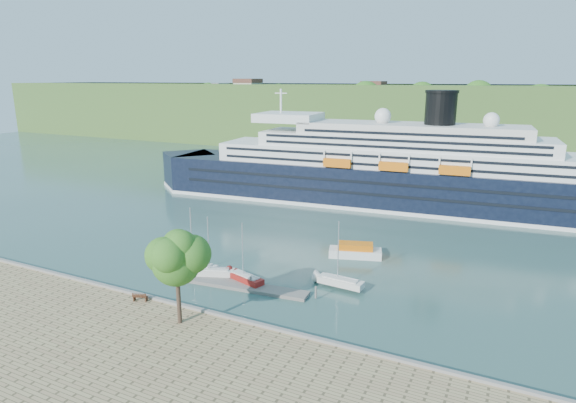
% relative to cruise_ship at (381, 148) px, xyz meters
% --- Properties ---
extents(ground, '(400.00, 400.00, 0.00)m').
position_rel_cruise_ship_xyz_m(ground, '(-4.40, -58.69, -12.06)').
color(ground, '#294A44').
rests_on(ground, ground).
extents(far_hillside, '(400.00, 50.00, 24.00)m').
position_rel_cruise_ship_xyz_m(far_hillside, '(-4.40, 86.31, -0.06)').
color(far_hillside, '#395A24').
rests_on(far_hillside, ground).
extents(quay_coping, '(220.00, 0.50, 0.30)m').
position_rel_cruise_ship_xyz_m(quay_coping, '(-4.40, -58.89, -10.91)').
color(quay_coping, slate).
rests_on(quay_coping, promenade).
extents(cruise_ship, '(108.37, 25.12, 24.12)m').
position_rel_cruise_ship_xyz_m(cruise_ship, '(0.00, 0.00, 0.00)').
color(cruise_ship, black).
rests_on(cruise_ship, ground).
extents(park_bench, '(1.91, 1.29, 1.13)m').
position_rel_cruise_ship_xyz_m(park_bench, '(-11.72, -59.89, -10.49)').
color(park_bench, '#492715').
rests_on(park_bench, promenade).
extents(promenade_tree, '(6.82, 6.82, 11.29)m').
position_rel_cruise_ship_xyz_m(promenade_tree, '(-4.30, -61.99, -5.41)').
color(promenade_tree, '#245616').
rests_on(promenade_tree, promenade).
extents(floating_pontoon, '(19.75, 4.30, 0.44)m').
position_rel_cruise_ship_xyz_m(floating_pontoon, '(-5.03, -49.77, -11.84)').
color(floating_pontoon, slate).
rests_on(floating_pontoon, ground).
extents(sailboat_white_near, '(6.57, 3.85, 8.20)m').
position_rel_cruise_ship_xyz_m(sailboat_white_near, '(-9.29, -48.69, -7.96)').
color(sailboat_white_near, silver).
rests_on(sailboat_white_near, ground).
extents(sailboat_red, '(6.36, 3.43, 7.92)m').
position_rel_cruise_ship_xyz_m(sailboat_red, '(-4.30, -48.47, -8.10)').
color(sailboat_red, maroon).
rests_on(sailboat_red, ground).
extents(sailboat_white_far, '(6.74, 2.35, 8.55)m').
position_rel_cruise_ship_xyz_m(sailboat_white_far, '(7.40, -44.27, -7.79)').
color(sailboat_white_far, silver).
rests_on(sailboat_white_far, ground).
extents(tender_launch, '(8.35, 4.92, 2.18)m').
position_rel_cruise_ship_xyz_m(tender_launch, '(5.52, -32.66, -10.97)').
color(tender_launch, orange).
rests_on(tender_launch, ground).
extents(sailboat_extra, '(6.99, 2.23, 8.92)m').
position_rel_cruise_ship_xyz_m(sailboat_extra, '(-12.36, -48.35, -7.60)').
color(sailboat_extra, silver).
rests_on(sailboat_extra, ground).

